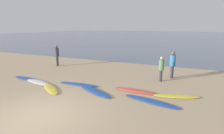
# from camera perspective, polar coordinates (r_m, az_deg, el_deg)

# --- Properties ---
(ground_plane) EXTENTS (120.00, 120.00, 0.20)m
(ground_plane) POSITION_cam_1_polar(r_m,az_deg,el_deg) (15.85, 4.67, 0.05)
(ground_plane) COLOR tan
(ground_plane) RESTS_ON ground
(ocean_water) EXTENTS (140.00, 100.00, 0.01)m
(ocean_water) POSITION_cam_1_polar(r_m,az_deg,el_deg) (65.97, 20.14, 8.98)
(ocean_water) COLOR slate
(ocean_water) RESTS_ON ground
(surfboard_0) EXTENTS (2.45, 0.72, 0.07)m
(surfboard_0) POSITION_cam_1_polar(r_m,az_deg,el_deg) (12.99, -24.63, -3.31)
(surfboard_0) COLOR #1E479E
(surfboard_0) RESTS_ON ground
(surfboard_1) EXTENTS (2.30, 1.01, 0.08)m
(surfboard_1) POSITION_cam_1_polar(r_m,az_deg,el_deg) (12.05, -22.03, -4.24)
(surfboard_1) COLOR white
(surfboard_1) RESTS_ON ground
(surfboard_2) EXTENTS (2.05, 1.66, 0.08)m
(surfboard_2) POSITION_cam_1_polar(r_m,az_deg,el_deg) (10.53, -18.38, -6.31)
(surfboard_2) COLOR yellow
(surfboard_2) RESTS_ON ground
(surfboard_3) EXTENTS (2.51, 0.62, 0.07)m
(surfboard_3) POSITION_cam_1_polar(r_m,az_deg,el_deg) (10.89, -10.26, -5.26)
(surfboard_3) COLOR #1E479E
(surfboard_3) RESTS_ON ground
(surfboard_4) EXTENTS (2.56, 1.59, 0.08)m
(surfboard_4) POSITION_cam_1_polar(r_m,az_deg,el_deg) (9.67, -5.28, -7.42)
(surfboard_4) COLOR #1E479E
(surfboard_4) RESTS_ON ground
(surfboard_5) EXTENTS (2.26, 0.62, 0.10)m
(surfboard_5) POSITION_cam_1_polar(r_m,az_deg,el_deg) (9.74, 7.05, -7.24)
(surfboard_5) COLOR #D84C38
(surfboard_5) RESTS_ON ground
(surfboard_6) EXTENTS (2.73, 1.07, 0.07)m
(surfboard_6) POSITION_cam_1_polar(r_m,az_deg,el_deg) (8.60, 11.96, -10.30)
(surfboard_6) COLOR #1E479E
(surfboard_6) RESTS_ON ground
(surfboard_7) EXTENTS (2.25, 1.15, 0.09)m
(surfboard_7) POSITION_cam_1_polar(r_m,az_deg,el_deg) (9.49, 19.32, -8.48)
(surfboard_7) COLOR yellow
(surfboard_7) RESTS_ON ground
(person_0) EXTENTS (0.31, 0.31, 1.54)m
(person_0) POSITION_cam_1_polar(r_m,az_deg,el_deg) (11.56, 14.98, 0.04)
(person_0) COLOR #2D2D38
(person_0) RESTS_ON ground
(person_1) EXTENTS (0.36, 0.36, 1.76)m
(person_1) POSITION_cam_1_polar(r_m,az_deg,el_deg) (16.18, -16.66, 3.92)
(person_1) COLOR #2D2D38
(person_1) RESTS_ON ground
(person_2) EXTENTS (0.36, 0.36, 1.76)m
(person_2) POSITION_cam_1_polar(r_m,az_deg,el_deg) (12.46, 18.20, 1.32)
(person_2) COLOR #2D2D38
(person_2) RESTS_ON ground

